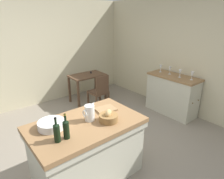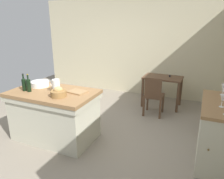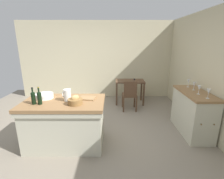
{
  "view_description": "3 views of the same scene",
  "coord_description": "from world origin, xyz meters",
  "px_view_note": "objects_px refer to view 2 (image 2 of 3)",
  "views": [
    {
      "loc": [
        -1.51,
        -2.37,
        2.2
      ],
      "look_at": [
        0.51,
        0.12,
        0.98
      ],
      "focal_mm": 31.44,
      "sensor_mm": 36.0,
      "label": 1
    },
    {
      "loc": [
        1.96,
        -3.18,
        2.06
      ],
      "look_at": [
        0.51,
        0.15,
        0.87
      ],
      "focal_mm": 34.46,
      "sensor_mm": 36.0,
      "label": 2
    },
    {
      "loc": [
        0.53,
        -3.27,
        1.93
      ],
      "look_at": [
        0.51,
        0.08,
        0.96
      ],
      "focal_mm": 26.76,
      "sensor_mm": 36.0,
      "label": 3
    }
  ],
  "objects_px": {
    "wash_bowl": "(40,84)",
    "wine_glass_left": "(223,98)",
    "island_table": "(55,113)",
    "wine_bottle_amber": "(24,84)",
    "cutting_board": "(78,92)",
    "wooden_chair": "(154,95)",
    "writing_desk": "(163,82)",
    "wine_bottle_dark": "(29,85)",
    "side_cabinet": "(217,132)",
    "pitcher": "(56,85)",
    "wine_glass_right": "(223,87)",
    "bread_basket": "(59,93)"
  },
  "relations": [
    {
      "from": "bread_basket",
      "to": "wash_bowl",
      "type": "bearing_deg",
      "value": 154.04
    },
    {
      "from": "wine_glass_left",
      "to": "wash_bowl",
      "type": "bearing_deg",
      "value": -177.27
    },
    {
      "from": "island_table",
      "to": "wooden_chair",
      "type": "height_order",
      "value": "wooden_chair"
    },
    {
      "from": "side_cabinet",
      "to": "wine_bottle_amber",
      "type": "relative_size",
      "value": 3.97
    },
    {
      "from": "writing_desk",
      "to": "wine_glass_left",
      "type": "relative_size",
      "value": 5.14
    },
    {
      "from": "side_cabinet",
      "to": "wash_bowl",
      "type": "height_order",
      "value": "wash_bowl"
    },
    {
      "from": "writing_desk",
      "to": "wine_bottle_amber",
      "type": "relative_size",
      "value": 3.06
    },
    {
      "from": "wine_bottle_amber",
      "to": "wooden_chair",
      "type": "bearing_deg",
      "value": 44.13
    },
    {
      "from": "island_table",
      "to": "pitcher",
      "type": "distance_m",
      "value": 0.52
    },
    {
      "from": "wash_bowl",
      "to": "writing_desk",
      "type": "bearing_deg",
      "value": 48.82
    },
    {
      "from": "cutting_board",
      "to": "wash_bowl",
      "type": "bearing_deg",
      "value": 177.81
    },
    {
      "from": "bread_basket",
      "to": "wine_glass_right",
      "type": "height_order",
      "value": "wine_glass_right"
    },
    {
      "from": "island_table",
      "to": "side_cabinet",
      "type": "height_order",
      "value": "side_cabinet"
    },
    {
      "from": "wine_glass_left",
      "to": "wine_bottle_amber",
      "type": "bearing_deg",
      "value": -171.55
    },
    {
      "from": "wash_bowl",
      "to": "bread_basket",
      "type": "xyz_separation_m",
      "value": [
        0.65,
        -0.32,
        0.01
      ]
    },
    {
      "from": "pitcher",
      "to": "wine_bottle_dark",
      "type": "bearing_deg",
      "value": -157.28
    },
    {
      "from": "wine_glass_left",
      "to": "wooden_chair",
      "type": "bearing_deg",
      "value": 132.16
    },
    {
      "from": "side_cabinet",
      "to": "bread_basket",
      "type": "relative_size",
      "value": 4.69
    },
    {
      "from": "island_table",
      "to": "bread_basket",
      "type": "distance_m",
      "value": 0.55
    },
    {
      "from": "wash_bowl",
      "to": "wine_glass_left",
      "type": "distance_m",
      "value": 3.01
    },
    {
      "from": "side_cabinet",
      "to": "writing_desk",
      "type": "height_order",
      "value": "side_cabinet"
    },
    {
      "from": "side_cabinet",
      "to": "wine_bottle_dark",
      "type": "bearing_deg",
      "value": -168.39
    },
    {
      "from": "wine_bottle_dark",
      "to": "wooden_chair",
      "type": "bearing_deg",
      "value": 45.98
    },
    {
      "from": "pitcher",
      "to": "cutting_board",
      "type": "height_order",
      "value": "pitcher"
    },
    {
      "from": "wash_bowl",
      "to": "wine_bottle_dark",
      "type": "xyz_separation_m",
      "value": [
        0.05,
        -0.32,
        0.08
      ]
    },
    {
      "from": "side_cabinet",
      "to": "wooden_chair",
      "type": "bearing_deg",
      "value": 135.84
    },
    {
      "from": "island_table",
      "to": "wine_bottle_amber",
      "type": "height_order",
      "value": "wine_bottle_amber"
    },
    {
      "from": "wash_bowl",
      "to": "wine_bottle_amber",
      "type": "relative_size",
      "value": 1.11
    },
    {
      "from": "side_cabinet",
      "to": "wine_glass_right",
      "type": "height_order",
      "value": "wine_glass_right"
    },
    {
      "from": "wine_glass_right",
      "to": "side_cabinet",
      "type": "bearing_deg",
      "value": -92.71
    },
    {
      "from": "wash_bowl",
      "to": "cutting_board",
      "type": "relative_size",
      "value": 1.15
    },
    {
      "from": "wine_bottle_dark",
      "to": "wine_bottle_amber",
      "type": "xyz_separation_m",
      "value": [
        -0.11,
        0.01,
        -0.0
      ]
    },
    {
      "from": "bread_basket",
      "to": "cutting_board",
      "type": "bearing_deg",
      "value": 59.27
    },
    {
      "from": "pitcher",
      "to": "side_cabinet",
      "type": "bearing_deg",
      "value": 9.62
    },
    {
      "from": "writing_desk",
      "to": "wine_glass_right",
      "type": "distance_m",
      "value": 1.9
    },
    {
      "from": "writing_desk",
      "to": "wine_bottle_dark",
      "type": "height_order",
      "value": "wine_bottle_dark"
    },
    {
      "from": "wash_bowl",
      "to": "bread_basket",
      "type": "bearing_deg",
      "value": -25.96
    },
    {
      "from": "cutting_board",
      "to": "pitcher",
      "type": "bearing_deg",
      "value": -162.68
    },
    {
      "from": "pitcher",
      "to": "wine_bottle_amber",
      "type": "bearing_deg",
      "value": -162.21
    },
    {
      "from": "wooden_chair",
      "to": "wine_glass_right",
      "type": "bearing_deg",
      "value": -32.47
    },
    {
      "from": "wash_bowl",
      "to": "wine_bottle_dark",
      "type": "distance_m",
      "value": 0.33
    },
    {
      "from": "wine_glass_right",
      "to": "bread_basket",
      "type": "bearing_deg",
      "value": -157.09
    },
    {
      "from": "pitcher",
      "to": "wine_bottle_dark",
      "type": "height_order",
      "value": "wine_bottle_dark"
    },
    {
      "from": "side_cabinet",
      "to": "wine_bottle_dark",
      "type": "distance_m",
      "value": 3.09
    },
    {
      "from": "island_table",
      "to": "writing_desk",
      "type": "height_order",
      "value": "island_table"
    },
    {
      "from": "wine_bottle_dark",
      "to": "wine_glass_left",
      "type": "bearing_deg",
      "value": 8.89
    },
    {
      "from": "wine_glass_left",
      "to": "wine_bottle_dark",
      "type": "bearing_deg",
      "value": -171.11
    },
    {
      "from": "side_cabinet",
      "to": "wine_bottle_amber",
      "type": "xyz_separation_m",
      "value": [
        -3.08,
        -0.6,
        0.54
      ]
    },
    {
      "from": "writing_desk",
      "to": "wash_bowl",
      "type": "xyz_separation_m",
      "value": [
        -1.85,
        -2.12,
        0.31
      ]
    },
    {
      "from": "pitcher",
      "to": "cutting_board",
      "type": "xyz_separation_m",
      "value": [
        0.35,
        0.11,
        -0.1
      ]
    }
  ]
}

